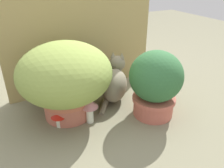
% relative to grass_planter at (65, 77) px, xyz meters
% --- Properties ---
extents(ground_plane, '(6.00, 6.00, 0.00)m').
position_rel_grass_planter_xyz_m(ground_plane, '(0.24, -0.16, -0.26)').
color(ground_plane, '#78745A').
extents(cardboard_backdrop, '(1.08, 0.03, 0.78)m').
position_rel_grass_planter_xyz_m(cardboard_backdrop, '(0.22, 0.30, 0.13)').
color(cardboard_backdrop, tan).
rests_on(cardboard_backdrop, ground).
extents(grass_planter, '(0.54, 0.54, 0.46)m').
position_rel_grass_planter_xyz_m(grass_planter, '(0.00, 0.00, 0.00)').
color(grass_planter, '#B86450').
rests_on(grass_planter, ground).
extents(leafy_planter, '(0.31, 0.31, 0.41)m').
position_rel_grass_planter_xyz_m(leafy_planter, '(0.47, -0.24, -0.04)').
color(leafy_planter, '#BF6251').
rests_on(leafy_planter, ground).
extents(cat, '(0.32, 0.32, 0.32)m').
position_rel_grass_planter_xyz_m(cat, '(0.34, 0.04, -0.14)').
color(cat, gray).
rests_on(cat, ground).
extents(mushroom_ornament_red, '(0.09, 0.09, 0.10)m').
position_rel_grass_planter_xyz_m(mushroom_ornament_red, '(-0.09, -0.10, -0.19)').
color(mushroom_ornament_red, silver).
rests_on(mushroom_ornament_red, ground).
extents(mushroom_ornament_pink, '(0.10, 0.10, 0.15)m').
position_rel_grass_planter_xyz_m(mushroom_ornament_pink, '(0.09, -0.14, -0.15)').
color(mushroom_ornament_pink, silver).
rests_on(mushroom_ornament_pink, ground).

